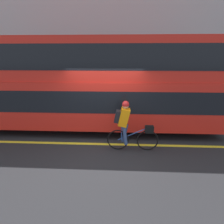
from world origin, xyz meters
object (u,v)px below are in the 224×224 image
object	(u,v)px
bus	(81,81)
trash_bin	(196,97)
street_sign_post	(107,82)
cyclist_on_bike	(128,124)

from	to	relation	value
bus	trash_bin	bearing A→B (deg)	30.63
bus	street_sign_post	world-z (taller)	bus
trash_bin	street_sign_post	distance (m)	5.40
bus	street_sign_post	xyz separation A→B (m)	(0.79, 3.62, -0.55)
cyclist_on_bike	street_sign_post	size ratio (longest dim) A/B	0.71
bus	cyclist_on_bike	world-z (taller)	bus
bus	cyclist_on_bike	distance (m)	2.80
cyclist_on_bike	bus	bearing A→B (deg)	134.61
bus	street_sign_post	bearing A→B (deg)	77.65
cyclist_on_bike	trash_bin	size ratio (longest dim) A/B	1.96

